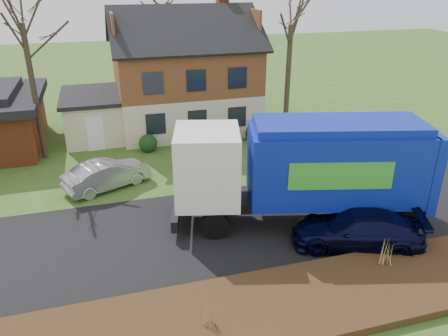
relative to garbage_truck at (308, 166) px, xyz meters
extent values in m
plane|color=#37521B|center=(-4.25, 0.46, -2.62)|extent=(120.00, 120.00, 0.00)
cube|color=black|center=(-4.25, 0.46, -2.61)|extent=(80.00, 7.00, 0.02)
cube|color=#301D10|center=(-4.25, -4.84, -2.47)|extent=(80.00, 3.50, 0.30)
cube|color=beige|center=(-2.25, 14.46, -1.27)|extent=(9.00, 7.50, 2.70)
cube|color=brown|center=(-2.25, 14.46, 1.48)|extent=(9.00, 7.50, 2.80)
cube|color=beige|center=(-8.45, 13.96, -1.32)|extent=(3.50, 5.50, 2.60)
cube|color=black|center=(-8.45, 13.96, 0.10)|extent=(3.90, 5.90, 0.24)
cylinder|color=black|center=(-4.04, -0.19, -2.04)|extent=(1.23, 0.67, 1.17)
cylinder|color=black|center=(-3.47, 2.09, -2.04)|extent=(1.23, 0.67, 1.17)
cylinder|color=black|center=(2.16, -1.76, -2.04)|extent=(1.23, 0.67, 1.17)
cylinder|color=black|center=(2.74, 0.52, -2.04)|extent=(1.23, 0.67, 1.17)
cylinder|color=black|center=(3.57, -2.12, -2.04)|extent=(1.23, 0.67, 1.17)
cylinder|color=black|center=(4.15, 0.16, -2.04)|extent=(1.23, 0.67, 1.17)
cube|color=black|center=(0.05, -0.01, -1.67)|extent=(9.69, 3.68, 0.39)
cube|color=white|center=(-4.03, 1.02, 0.07)|extent=(3.19, 3.35, 3.03)
cube|color=black|center=(-5.22, 1.33, 0.24)|extent=(0.69, 2.42, 1.01)
cube|color=black|center=(-5.33, 1.35, -2.00)|extent=(0.96, 2.79, 0.51)
cube|color=#0D20A0|center=(1.09, -0.28, 0.07)|extent=(7.54, 4.46, 3.03)
cube|color=#0D20A0|center=(1.09, -0.28, 1.76)|extent=(7.13, 4.05, 0.34)
cube|color=#0D20A0|center=(4.62, -1.17, -0.04)|extent=(1.08, 2.87, 3.25)
cube|color=green|center=(0.57, -1.62, 0.19)|extent=(3.93, 1.04, 1.12)
cube|color=green|center=(1.27, 1.15, 0.19)|extent=(3.93, 1.04, 1.12)
imported|color=#ACAEB4|center=(-8.02, 5.75, -1.91)|extent=(4.54, 3.13, 1.42)
imported|color=black|center=(1.13, -2.30, -1.89)|extent=(5.45, 3.78, 1.47)
cylinder|color=#382D21|center=(-11.41, 10.95, 1.15)|extent=(0.31, 0.31, 7.54)
cylinder|color=#3C3324|center=(3.51, 10.17, 0.94)|extent=(0.33, 0.33, 7.12)
cylinder|color=#453729|center=(-2.55, 23.53, 1.23)|extent=(0.29, 0.29, 7.70)
cone|color=#A27347|center=(-5.52, -5.14, -1.90)|extent=(0.04, 0.04, 0.85)
cone|color=#A27347|center=(-5.65, -5.14, -1.90)|extent=(0.04, 0.04, 0.85)
cone|color=#A27347|center=(-5.39, -5.14, -1.90)|extent=(0.04, 0.04, 0.85)
cone|color=#A27347|center=(-5.52, -5.03, -1.90)|extent=(0.04, 0.04, 0.85)
cone|color=#A27347|center=(-5.52, -5.25, -1.90)|extent=(0.04, 0.04, 0.85)
cone|color=#9E8D45|center=(1.30, -4.05, -1.84)|extent=(0.05, 0.05, 0.97)
cone|color=#9E8D45|center=(1.13, -4.05, -1.84)|extent=(0.05, 0.05, 0.97)
cone|color=#9E8D45|center=(1.47, -4.05, -1.84)|extent=(0.05, 0.05, 0.97)
cone|color=#9E8D45|center=(1.30, -3.91, -1.84)|extent=(0.05, 0.05, 0.97)
cone|color=#9E8D45|center=(1.30, -4.18, -1.84)|extent=(0.05, 0.05, 0.97)
camera|label=1|loc=(-7.93, -14.84, 7.24)|focal=35.00mm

